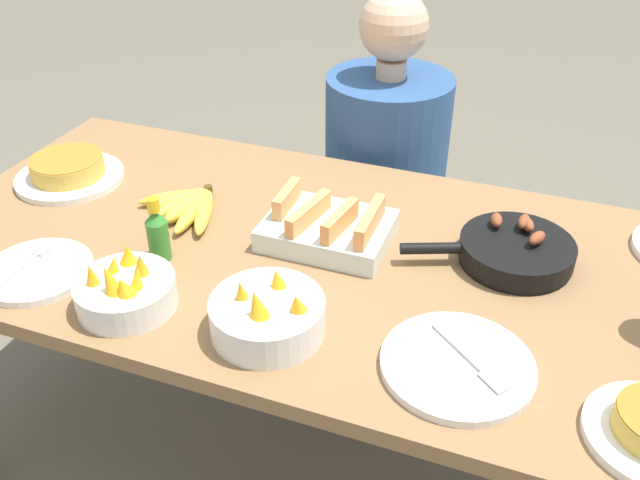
{
  "coord_description": "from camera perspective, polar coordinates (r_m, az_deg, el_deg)",
  "views": [
    {
      "loc": [
        0.42,
        -1.11,
        1.54
      ],
      "look_at": [
        0.0,
        0.0,
        0.74
      ],
      "focal_mm": 38.0,
      "sensor_mm": 36.0,
      "label": 1
    }
  ],
  "objects": [
    {
      "name": "fruit_bowl_mango",
      "position": [
        1.34,
        -16.06,
        -4.06
      ],
      "size": [
        0.19,
        0.19,
        0.12
      ],
      "color": "white",
      "rests_on": "dining_table"
    },
    {
      "name": "banana_bunch",
      "position": [
        1.61,
        -11.01,
        2.9
      ],
      "size": [
        0.23,
        0.2,
        0.04
      ],
      "color": "gold",
      "rests_on": "dining_table"
    },
    {
      "name": "fruit_bowl_citrus",
      "position": [
        1.23,
        -4.29,
        -6.35
      ],
      "size": [
        0.21,
        0.21,
        0.12
      ],
      "color": "white",
      "rests_on": "dining_table"
    },
    {
      "name": "hot_sauce_bottle",
      "position": [
        1.44,
        -13.52,
        0.59
      ],
      "size": [
        0.05,
        0.05,
        0.15
      ],
      "color": "#337F2D",
      "rests_on": "dining_table"
    },
    {
      "name": "empty_plate_near_front",
      "position": [
        1.5,
        -22.72,
        -2.44
      ],
      "size": [
        0.22,
        0.22,
        0.02
      ],
      "color": "white",
      "rests_on": "dining_table"
    },
    {
      "name": "frittata_plate_center",
      "position": [
        1.82,
        -20.42,
        5.47
      ],
      "size": [
        0.27,
        0.27,
        0.06
      ],
      "color": "white",
      "rests_on": "dining_table"
    },
    {
      "name": "empty_plate_far_left",
      "position": [
        1.2,
        11.49,
        -10.28
      ],
      "size": [
        0.26,
        0.26,
        0.02
      ],
      "color": "white",
      "rests_on": "dining_table"
    },
    {
      "name": "person_figure",
      "position": [
        2.12,
        5.31,
        2.75
      ],
      "size": [
        0.4,
        0.4,
        1.1
      ],
      "color": "black",
      "rests_on": "ground_plane"
    },
    {
      "name": "skillet",
      "position": [
        1.46,
        16.05,
        -0.85
      ],
      "size": [
        0.35,
        0.24,
        0.08
      ],
      "rotation": [
        0.0,
        0.0,
        3.52
      ],
      "color": "black",
      "rests_on": "dining_table"
    },
    {
      "name": "dining_table",
      "position": [
        1.5,
        0.0,
        -3.73
      ],
      "size": [
        1.78,
        0.85,
        0.71
      ],
      "color": "olive",
      "rests_on": "ground_plane"
    },
    {
      "name": "melon_tray",
      "position": [
        1.47,
        0.79,
        1.01
      ],
      "size": [
        0.27,
        0.2,
        0.1
      ],
      "color": "silver",
      "rests_on": "dining_table"
    },
    {
      "name": "ground_plane",
      "position": [
        1.94,
        0.0,
        -18.32
      ],
      "size": [
        14.0,
        14.0,
        0.0
      ],
      "primitive_type": "plane",
      "color": "#666051"
    }
  ]
}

